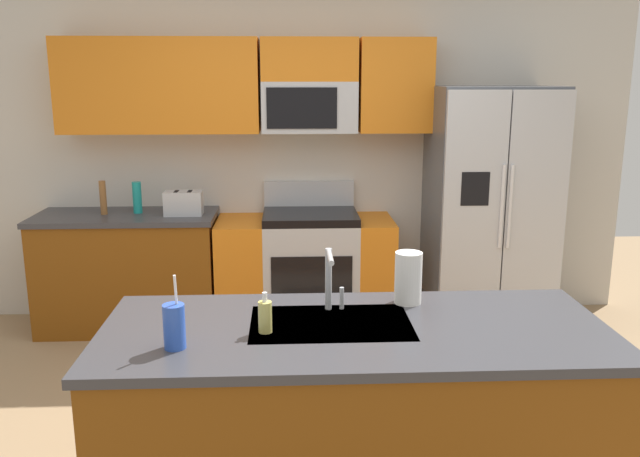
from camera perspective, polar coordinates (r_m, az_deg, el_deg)
The scene contains 13 objects.
ground_plane at distance 3.67m, azimuth -0.17°, elevation -18.42°, with size 9.00×9.00×0.00m, color #997A56.
kitchen_wall_unit at distance 5.23m, azimuth -2.81°, elevation 8.20°, with size 5.20×0.43×2.60m.
back_counter at distance 5.29m, azimuth -16.29°, elevation -3.55°, with size 1.36×0.63×0.90m.
range_oven at distance 5.14m, azimuth -1.27°, elevation -3.57°, with size 1.36×0.61×1.10m.
refrigerator at distance 5.19m, azimuth 14.51°, elevation 1.64°, with size 0.90×0.76×1.85m.
island_counter at distance 2.95m, azimuth 2.98°, elevation -16.61°, with size 2.12×0.88×0.90m.
toaster at distance 5.02m, azimuth -11.79°, elevation 2.18°, with size 0.28×0.16×0.18m.
pepper_mill at distance 5.20m, azimuth -18.37°, elevation 2.56°, with size 0.05×0.05×0.26m, color brown.
bottle_teal at distance 5.17m, azimuth -15.63°, elevation 2.62°, with size 0.07×0.07×0.24m, color teal.
sink_faucet at distance 2.88m, azimuth 0.89°, elevation -4.06°, with size 0.08×0.21×0.28m.
drink_cup_blue at distance 2.58m, azimuth -12.57°, elevation -8.30°, with size 0.08×0.08×0.30m.
soap_dispenser at distance 2.69m, azimuth -4.81°, elevation -7.63°, with size 0.06×0.06×0.17m.
paper_towel_roll at distance 3.02m, azimuth 7.69°, elevation -4.28°, with size 0.12×0.12×0.24m, color white.
Camera 1 is at (-0.14, -3.12, 1.92)m, focal length 36.75 mm.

